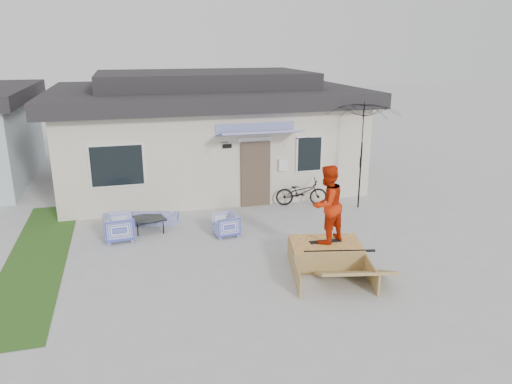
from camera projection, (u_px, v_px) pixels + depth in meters
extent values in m
plane|color=#AAAAAA|center=(264.00, 268.00, 11.37)|extent=(90.00, 90.00, 0.00)
cube|color=#254B19|center=(38.00, 257.00, 11.92)|extent=(1.40, 8.00, 0.01)
cube|color=beige|center=(206.00, 141.00, 18.32)|extent=(10.00, 7.00, 3.00)
cube|color=black|center=(204.00, 94.00, 17.80)|extent=(10.80, 7.80, 0.50)
cube|color=black|center=(204.00, 79.00, 17.64)|extent=(7.50, 4.50, 0.60)
cube|color=brown|center=(256.00, 174.00, 15.43)|extent=(0.95, 0.08, 2.10)
cube|color=white|center=(117.00, 166.00, 14.23)|extent=(1.60, 0.06, 1.30)
cube|color=white|center=(309.00, 154.00, 15.72)|extent=(0.90, 0.06, 1.20)
cube|color=#2F3CAB|center=(260.00, 133.00, 14.55)|extent=(2.50, 1.09, 0.29)
imported|color=#2F3CAB|center=(154.00, 214.00, 14.12)|extent=(1.47, 0.75, 0.55)
imported|color=#2F3CAB|center=(119.00, 226.00, 12.88)|extent=(0.76, 0.81, 0.77)
imported|color=#2F3CAB|center=(226.00, 224.00, 13.22)|extent=(0.67, 0.70, 0.66)
cube|color=black|center=(150.00, 224.00, 13.60)|extent=(0.93, 0.93, 0.38)
imported|color=black|center=(302.00, 189.00, 15.63)|extent=(1.75, 0.93, 1.06)
cylinder|color=black|center=(360.00, 176.00, 15.26)|extent=(0.05, 0.05, 2.10)
imported|color=black|center=(361.00, 154.00, 15.05)|extent=(2.91, 2.82, 0.90)
cube|color=black|center=(325.00, 241.00, 11.46)|extent=(0.78, 0.23, 0.05)
imported|color=red|center=(327.00, 203.00, 11.18)|extent=(1.12, 1.03, 1.84)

